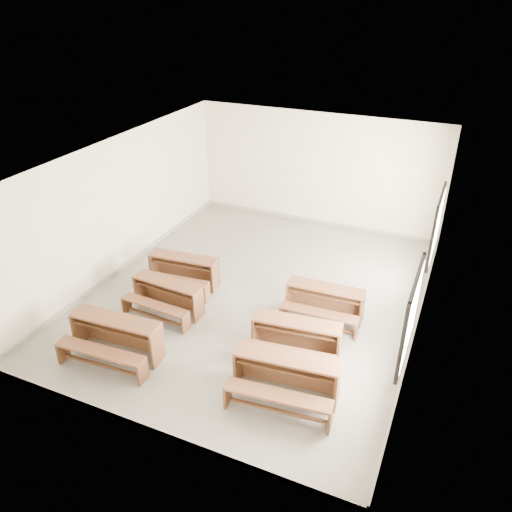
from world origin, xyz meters
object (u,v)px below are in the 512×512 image
at_px(desk_set_3, 286,374).
at_px(desk_set_4, 296,336).
at_px(desk_set_5, 324,300).
at_px(desk_set_1, 167,294).
at_px(desk_set_0, 115,335).
at_px(desk_set_2, 183,269).

distance_m(desk_set_3, desk_set_4, 1.08).
bearing_deg(desk_set_5, desk_set_3, -90.90).
height_order(desk_set_1, desk_set_4, desk_set_4).
height_order(desk_set_1, desk_set_3, desk_set_3).
distance_m(desk_set_0, desk_set_5, 4.21).
distance_m(desk_set_0, desk_set_2, 2.65).
xyz_separation_m(desk_set_1, desk_set_4, (2.99, -0.28, 0.02)).
bearing_deg(desk_set_3, desk_set_1, 151.44).
bearing_deg(desk_set_4, desk_set_3, -85.97).
bearing_deg(desk_set_5, desk_set_0, -142.31).
distance_m(desk_set_3, desk_set_5, 2.45).
height_order(desk_set_1, desk_set_2, desk_set_2).
xyz_separation_m(desk_set_2, desk_set_4, (3.22, -1.31, 0.01)).
distance_m(desk_set_1, desk_set_4, 3.00).
height_order(desk_set_1, desk_set_5, desk_set_5).
height_order(desk_set_0, desk_set_4, desk_set_0).
relative_size(desk_set_2, desk_set_5, 1.02).
distance_m(desk_set_0, desk_set_3, 3.30).
relative_size(desk_set_1, desk_set_2, 0.97).
bearing_deg(desk_set_3, desk_set_0, 178.90).
height_order(desk_set_2, desk_set_5, same).
height_order(desk_set_2, desk_set_4, desk_set_4).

